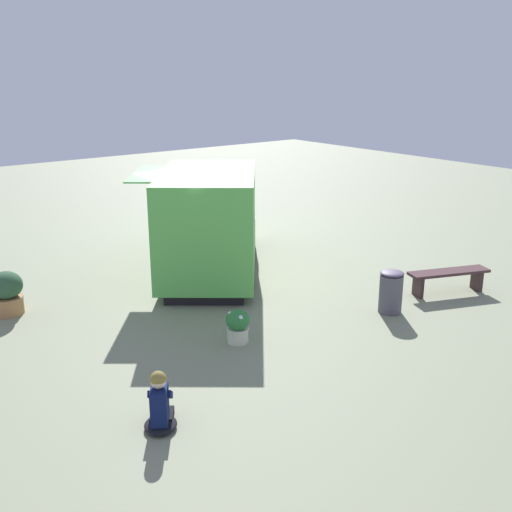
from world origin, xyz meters
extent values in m
plane|color=gray|center=(0.00, 0.00, 0.00)|extent=(40.00, 40.00, 0.00)
cube|color=#5CBE4F|center=(0.21, -0.05, 1.33)|extent=(4.10, 3.83, 2.23)
cube|color=#5CBE4F|center=(2.24, -1.65, 1.04)|extent=(2.42, 2.49, 1.64)
cube|color=black|center=(2.83, -2.12, 1.33)|extent=(1.03, 1.29, 0.62)
cube|color=black|center=(0.84, 0.75, 1.47)|extent=(1.58, 1.25, 0.78)
cube|color=#55B653|center=(1.02, 0.98, 2.41)|extent=(2.07, 1.81, 0.03)
cube|color=black|center=(0.82, -0.53, 0.11)|extent=(4.86, 4.31, 0.22)
cylinder|color=black|center=(1.52, -2.23, 0.39)|extent=(0.76, 0.66, 0.79)
cylinder|color=black|center=(2.64, -0.81, 0.39)|extent=(0.76, 0.66, 0.79)
cylinder|color=black|center=(-0.86, -0.36, 0.39)|extent=(0.76, 0.66, 0.79)
cylinder|color=black|center=(0.26, 1.06, 0.39)|extent=(0.76, 0.66, 0.79)
ellipsoid|color=black|center=(-4.44, 3.86, 0.05)|extent=(0.68, 0.66, 0.11)
cube|color=black|center=(-4.33, 3.66, 0.06)|extent=(0.36, 0.30, 0.11)
cube|color=black|center=(-4.22, 3.83, 0.06)|extent=(0.36, 0.30, 0.11)
cube|color=#0D1844|center=(-4.44, 3.86, 0.36)|extent=(0.42, 0.38, 0.50)
sphere|color=beige|center=(-4.44, 3.86, 0.71)|extent=(0.21, 0.21, 0.21)
sphere|color=olive|center=(-4.44, 3.86, 0.74)|extent=(0.21, 0.21, 0.21)
cube|color=#0D1844|center=(-4.39, 3.69, 0.43)|extent=(0.33, 0.27, 0.27)
cube|color=#0D1844|center=(-4.26, 3.87, 0.43)|extent=(0.33, 0.27, 0.27)
cylinder|color=#E49C4D|center=(-4.19, 3.68, 0.35)|extent=(0.33, 0.26, 0.09)
cube|color=orange|center=(-4.19, 3.68, 0.37)|extent=(0.27, 0.20, 0.02)
cylinder|color=#B27A49|center=(0.90, 4.24, 0.18)|extent=(0.59, 0.59, 0.35)
torus|color=#AD7E50|center=(0.90, 4.24, 0.34)|extent=(0.61, 0.61, 0.04)
ellipsoid|color=#2F5437|center=(0.90, 4.24, 0.59)|extent=(0.64, 0.64, 0.55)
sphere|color=#A944B3|center=(0.64, 4.21, 0.67)|extent=(0.08, 0.08, 0.08)
sphere|color=purple|center=(0.95, 4.00, 0.71)|extent=(0.09, 0.09, 0.09)
cylinder|color=beige|center=(-2.91, 1.45, 0.13)|extent=(0.37, 0.37, 0.26)
torus|color=beige|center=(-2.91, 1.45, 0.25)|extent=(0.40, 0.40, 0.04)
ellipsoid|color=#2C7836|center=(-2.91, 1.45, 0.42)|extent=(0.42, 0.42, 0.36)
sphere|color=silver|center=(-3.05, 1.48, 0.52)|extent=(0.06, 0.06, 0.06)
sphere|color=silver|center=(-2.76, 1.40, 0.50)|extent=(0.08, 0.08, 0.08)
sphere|color=white|center=(-3.06, 1.38, 0.46)|extent=(0.05, 0.05, 0.05)
sphere|color=white|center=(-2.82, 1.55, 0.53)|extent=(0.08, 0.08, 0.08)
sphere|color=silver|center=(-3.05, 1.49, 0.52)|extent=(0.09, 0.09, 0.09)
cube|color=#452C2F|center=(-3.70, -3.53, 0.47)|extent=(1.03, 1.81, 0.06)
cube|color=#392428|center=(-3.44, -2.87, 0.22)|extent=(0.35, 0.20, 0.44)
cube|color=#392428|center=(-3.97, -4.20, 0.22)|extent=(0.35, 0.20, 0.44)
cylinder|color=#524D5B|center=(-3.65, -1.73, 0.39)|extent=(0.45, 0.45, 0.77)
ellipsoid|color=#5B4F64|center=(-3.65, -1.73, 0.81)|extent=(0.46, 0.46, 0.10)
camera|label=1|loc=(-10.85, 7.23, 4.64)|focal=42.84mm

